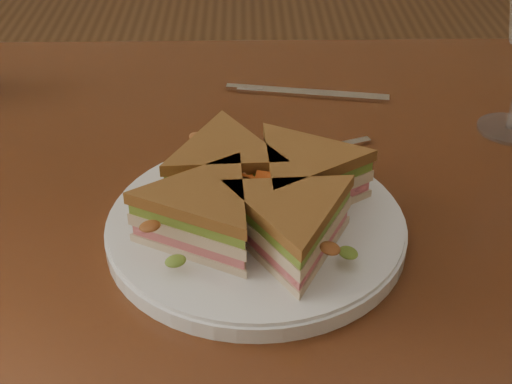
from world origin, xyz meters
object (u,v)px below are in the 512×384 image
at_px(plate, 256,228).
at_px(sandwich_wedges, 256,196).
at_px(knife, 301,93).
at_px(table, 209,259).
at_px(spoon, 261,161).

relative_size(plate, sandwich_wedges, 1.01).
bearing_deg(knife, plate, -92.38).
height_order(table, plate, plate).
xyz_separation_m(table, spoon, (0.06, 0.04, 0.10)).
distance_m(plate, knife, 0.31).
xyz_separation_m(sandwich_wedges, knife, (0.07, 0.30, -0.04)).
distance_m(plate, spoon, 0.13).
bearing_deg(sandwich_wedges, spoon, 86.25).
relative_size(table, knife, 5.61).
height_order(plate, sandwich_wedges, sandwich_wedges).
distance_m(spoon, knife, 0.18).
bearing_deg(knife, spoon, -98.38).
bearing_deg(spoon, plate, -114.44).
bearing_deg(table, plate, -57.03).
bearing_deg(spoon, sandwich_wedges, -114.44).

